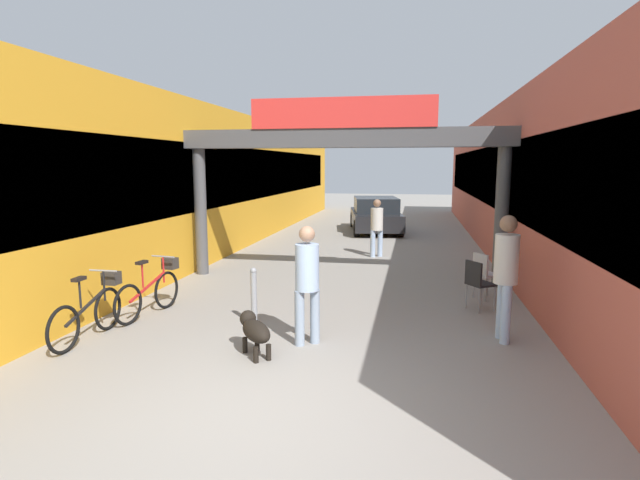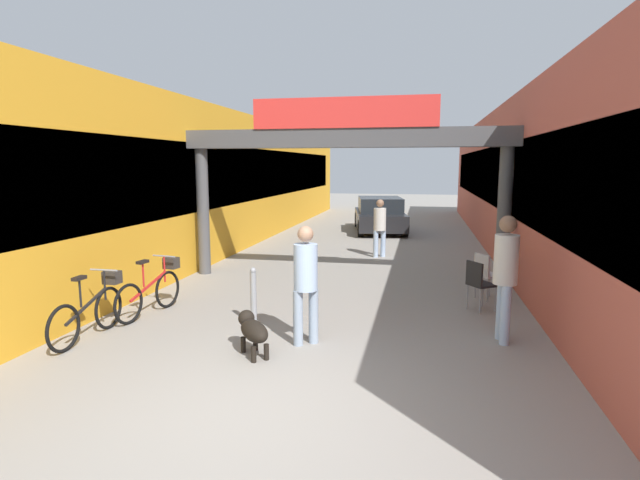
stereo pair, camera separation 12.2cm
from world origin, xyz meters
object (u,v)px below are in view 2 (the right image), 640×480
object	(u,v)px
pedestrian_with_dog	(306,277)
bollard_post_metal	(253,296)
bicycle_red_second	(153,289)
pedestrian_companion	(506,270)
pedestrian_carrying_crate	(380,224)
bicycle_black_nearest	(92,309)
cafe_chair_aluminium_farther	(486,272)
dog_on_leash	(253,330)
cafe_chair_black_nearer	(479,281)
parked_car_black	(380,215)

from	to	relation	value
pedestrian_with_dog	bollard_post_metal	xyz separation A→B (m)	(-1.03, 0.70, -0.51)
bicycle_red_second	pedestrian_companion	bearing A→B (deg)	-2.55
pedestrian_carrying_crate	bicycle_black_nearest	world-z (taller)	pedestrian_carrying_crate
pedestrian_with_dog	cafe_chair_aluminium_farther	xyz separation A→B (m)	(2.81, 3.03, -0.44)
pedestrian_carrying_crate	bicycle_red_second	distance (m)	7.08
pedestrian_with_dog	bicycle_black_nearest	bearing A→B (deg)	-173.71
bicycle_red_second	cafe_chair_aluminium_farther	bearing A→B (deg)	20.12
dog_on_leash	bicycle_black_nearest	bearing A→B (deg)	175.85
pedestrian_companion	cafe_chair_aluminium_farther	size ratio (longest dim) A/B	2.08
bicycle_red_second	bollard_post_metal	world-z (taller)	bicycle_red_second
bicycle_red_second	bollard_post_metal	bearing A→B (deg)	-6.82
bicycle_black_nearest	cafe_chair_aluminium_farther	bearing A→B (deg)	29.37
cafe_chair_black_nearer	cafe_chair_aluminium_farther	world-z (taller)	same
pedestrian_carrying_crate	bicycle_black_nearest	xyz separation A→B (m)	(-3.64, -7.48, -0.48)
bicycle_red_second	cafe_chair_black_nearer	xyz separation A→B (m)	(5.53, 1.29, 0.10)
pedestrian_companion	bicycle_black_nearest	xyz separation A→B (m)	(-5.98, -1.02, -0.64)
bollard_post_metal	pedestrian_with_dog	bearing A→B (deg)	-34.13
pedestrian_with_dog	bicycle_black_nearest	distance (m)	3.26
pedestrian_carrying_crate	bicycle_red_second	bearing A→B (deg)	-118.58
pedestrian_with_dog	parked_car_black	size ratio (longest dim) A/B	0.41
pedestrian_carrying_crate	bicycle_black_nearest	distance (m)	8.33
pedestrian_companion	pedestrian_carrying_crate	size ratio (longest dim) A/B	1.15
cafe_chair_aluminium_farther	dog_on_leash	bearing A→B (deg)	-133.84
pedestrian_carrying_crate	cafe_chair_aluminium_farther	world-z (taller)	pedestrian_carrying_crate
dog_on_leash	bicycle_black_nearest	distance (m)	2.59
bicycle_red_second	parked_car_black	bearing A→B (deg)	75.84
pedestrian_carrying_crate	cafe_chair_black_nearer	xyz separation A→B (m)	(2.15, -4.91, -0.38)
pedestrian_companion	cafe_chair_black_nearer	distance (m)	1.65
bicycle_black_nearest	pedestrian_with_dog	bearing A→B (deg)	6.29
pedestrian_carrying_crate	bicycle_red_second	world-z (taller)	pedestrian_carrying_crate
bollard_post_metal	bicycle_red_second	bearing A→B (deg)	173.18
pedestrian_carrying_crate	cafe_chair_aluminium_farther	xyz separation A→B (m)	(2.37, -4.09, -0.38)
parked_car_black	cafe_chair_black_nearer	bearing A→B (deg)	-75.79
bicycle_black_nearest	cafe_chair_black_nearer	world-z (taller)	bicycle_black_nearest
cafe_chair_black_nearer	bicycle_red_second	bearing A→B (deg)	-166.86
pedestrian_carrying_crate	dog_on_leash	xyz separation A→B (m)	(-1.06, -7.66, -0.57)
dog_on_leash	parked_car_black	xyz separation A→B (m)	(0.61, 13.05, 0.29)
pedestrian_carrying_crate	pedestrian_with_dog	bearing A→B (deg)	-93.58
pedestrian_companion	bollard_post_metal	size ratio (longest dim) A/B	1.97
pedestrian_carrying_crate	dog_on_leash	size ratio (longest dim) A/B	2.15
bicycle_red_second	parked_car_black	xyz separation A→B (m)	(2.92, 11.58, 0.21)
dog_on_leash	bicycle_black_nearest	size ratio (longest dim) A/B	0.44
dog_on_leash	bicycle_red_second	xyz separation A→B (m)	(-2.32, 1.46, 0.08)
parked_car_black	dog_on_leash	bearing A→B (deg)	-92.66
pedestrian_carrying_crate	dog_on_leash	bearing A→B (deg)	-97.87
pedestrian_companion	cafe_chair_aluminium_farther	world-z (taller)	pedestrian_companion
pedestrian_carrying_crate	cafe_chair_black_nearer	size ratio (longest dim) A/B	1.81
pedestrian_carrying_crate	dog_on_leash	world-z (taller)	pedestrian_carrying_crate
bicycle_black_nearest	cafe_chair_black_nearer	size ratio (longest dim) A/B	1.90
bicycle_black_nearest	dog_on_leash	bearing A→B (deg)	-4.15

